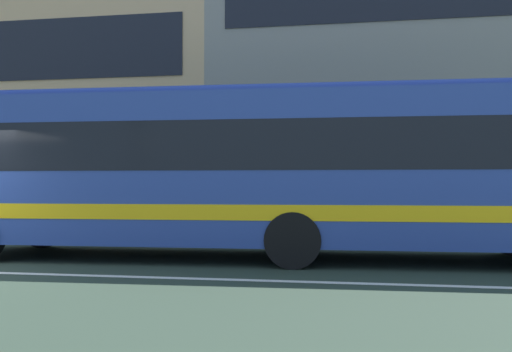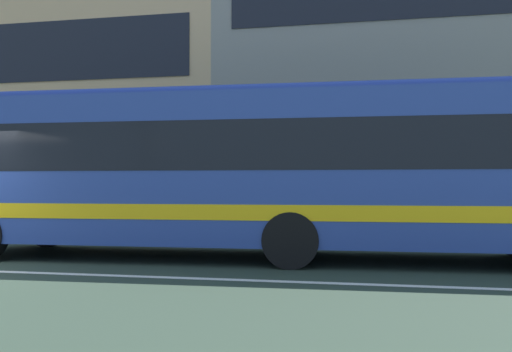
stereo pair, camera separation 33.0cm
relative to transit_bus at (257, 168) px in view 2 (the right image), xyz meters
The scene contains 3 objects.
apartment_block_left 16.88m from the transit_bus, 138.56° to the left, with size 18.93×8.19×10.79m.
apartment_block_right 13.55m from the transit_bus, 60.61° to the left, with size 18.11×8.19×13.93m.
transit_bus is the anchor object (origin of this frame).
Camera 2 is at (7.58, -8.08, 1.49)m, focal length 37.44 mm.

